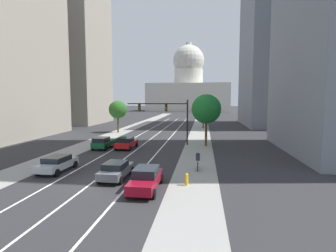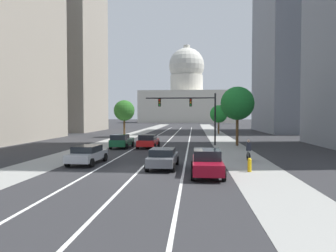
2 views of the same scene
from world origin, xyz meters
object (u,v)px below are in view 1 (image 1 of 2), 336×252
at_px(capitol_building, 188,88).
at_px(car_green, 103,143).
at_px(fire_hydrant, 187,179).
at_px(cyclist, 198,160).
at_px(car_crimson, 146,179).
at_px(car_silver, 57,163).
at_px(street_tree_far_right, 206,109).
at_px(street_tree_near_left, 118,110).
at_px(street_tree_mid_right, 203,111).
at_px(traffic_signal_mast, 167,112).
at_px(car_red, 126,143).
at_px(car_gray, 116,170).

bearing_deg(capitol_building, car_green, -92.16).
xyz_separation_m(fire_hydrant, cyclist, (0.72, 4.60, 0.39)).
relative_size(capitol_building, cyclist, 25.24).
relative_size(car_green, car_crimson, 0.93).
relative_size(car_green, car_silver, 1.01).
height_order(cyclist, street_tree_far_right, street_tree_far_right).
bearing_deg(street_tree_near_left, fire_hydrant, -63.68).
relative_size(car_silver, street_tree_far_right, 0.62).
bearing_deg(street_tree_far_right, street_tree_mid_right, 90.98).
bearing_deg(street_tree_far_right, traffic_signal_mast, 174.84).
xyz_separation_m(capitol_building, car_silver, (-4.38, -127.18, -12.00)).
bearing_deg(street_tree_near_left, street_tree_mid_right, 31.21).
distance_m(car_silver, cyclist, 12.47).
relative_size(car_green, street_tree_near_left, 0.72).
bearing_deg(car_green, street_tree_far_right, -72.04).
distance_m(fire_hydrant, street_tree_far_right, 17.95).
bearing_deg(traffic_signal_mast, street_tree_far_right, -5.16).
bearing_deg(car_red, street_tree_near_left, 23.40).
distance_m(fire_hydrant, street_tree_near_left, 34.21).
xyz_separation_m(car_gray, car_green, (-5.84, 12.57, 0.07)).
xyz_separation_m(traffic_signal_mast, cyclist, (4.53, -13.18, -3.67)).
relative_size(car_gray, car_green, 0.97).
bearing_deg(car_green, car_red, -81.78).
relative_size(car_crimson, fire_hydrant, 5.24).
relative_size(capitol_building, street_tree_mid_right, 7.83).
xyz_separation_m(cyclist, street_tree_near_left, (-15.80, 25.87, 3.53)).
distance_m(car_crimson, cyclist, 6.89).
relative_size(car_silver, traffic_signal_mast, 0.51).
xyz_separation_m(capitol_building, cyclist, (7.88, -124.95, -11.88)).
bearing_deg(traffic_signal_mast, car_crimson, -86.94).
bearing_deg(fire_hydrant, street_tree_far_right, 84.85).
bearing_deg(cyclist, capitol_building, 4.04).
xyz_separation_m(car_green, street_tree_far_right, (13.10, 3.77, 4.23)).
bearing_deg(car_crimson, car_gray, 51.74).
bearing_deg(street_tree_mid_right, capitol_building, 95.33).
relative_size(capitol_building, car_green, 9.80).
distance_m(car_gray, car_silver, 6.01).
relative_size(car_red, street_tree_mid_right, 0.75).
bearing_deg(car_gray, street_tree_mid_right, -8.25).
height_order(fire_hydrant, street_tree_mid_right, street_tree_mid_right).
bearing_deg(street_tree_far_right, car_green, -163.94).
xyz_separation_m(car_gray, car_red, (-2.92, 12.89, 0.05)).
height_order(car_gray, street_tree_near_left, street_tree_near_left).
distance_m(street_tree_mid_right, street_tree_far_right, 23.04).
bearing_deg(street_tree_mid_right, street_tree_far_right, -89.02).
relative_size(car_crimson, cyclist, 2.77).
bearing_deg(street_tree_far_right, street_tree_near_left, 141.62).
height_order(car_silver, cyclist, cyclist).
relative_size(car_silver, fire_hydrant, 4.82).
bearing_deg(cyclist, traffic_signal_mast, 19.39).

